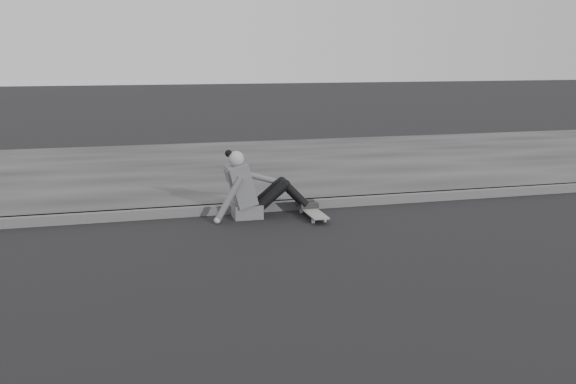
# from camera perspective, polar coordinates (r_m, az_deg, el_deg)

# --- Properties ---
(ground) EXTENTS (80.00, 80.00, 0.00)m
(ground) POSITION_cam_1_polar(r_m,az_deg,el_deg) (7.21, 21.54, -5.15)
(ground) COLOR black
(ground) RESTS_ON ground
(curb) EXTENTS (24.00, 0.16, 0.12)m
(curb) POSITION_cam_1_polar(r_m,az_deg,el_deg) (9.31, 12.20, -0.39)
(curb) COLOR #515151
(curb) RESTS_ON ground
(sidewalk) EXTENTS (24.00, 6.00, 0.12)m
(sidewalk) POSITION_cam_1_polar(r_m,az_deg,el_deg) (12.03, 5.66, 2.62)
(sidewalk) COLOR #363636
(sidewalk) RESTS_ON ground
(skateboard) EXTENTS (0.20, 0.78, 0.09)m
(skateboard) POSITION_cam_1_polar(r_m,az_deg,el_deg) (8.15, 2.21, -1.83)
(skateboard) COLOR #AAAAA4
(skateboard) RESTS_ON ground
(seated_woman) EXTENTS (1.38, 0.46, 0.88)m
(seated_woman) POSITION_cam_1_polar(r_m,az_deg,el_deg) (8.14, -3.23, 0.23)
(seated_woman) COLOR #58585B
(seated_woman) RESTS_ON ground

